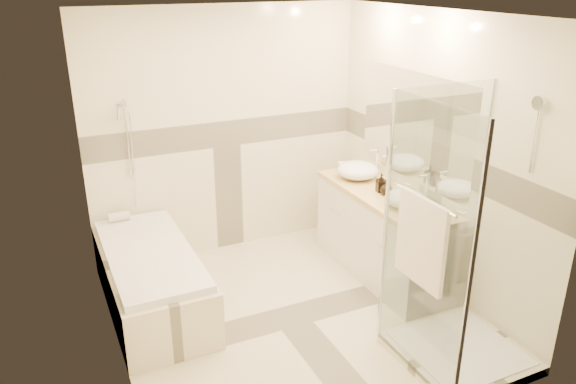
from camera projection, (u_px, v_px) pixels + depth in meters
name	position (u px, v px, depth m)	size (l,w,h in m)	color
room	(296.00, 178.00, 4.41)	(2.82, 3.02, 2.52)	beige
bathtub	(151.00, 276.00, 4.87)	(0.75, 1.70, 0.56)	beige
vanity	(382.00, 234.00, 5.38)	(0.58, 1.62, 0.85)	silver
shower_enclosure	(447.00, 299.00, 4.17)	(0.96, 0.93, 2.04)	beige
vessel_sink_near	(358.00, 170.00, 5.57)	(0.41, 0.41, 0.17)	white
vessel_sink_far	(405.00, 198.00, 4.91)	(0.36, 0.36, 0.15)	white
faucet_near	(377.00, 159.00, 5.63)	(0.12, 0.03, 0.28)	silver
faucet_far	(426.00, 186.00, 4.97)	(0.11, 0.03, 0.27)	silver
amenity_bottle_a	(381.00, 183.00, 5.23)	(0.08, 0.08, 0.18)	black
amenity_bottle_b	(387.00, 187.00, 5.15)	(0.11, 0.11, 0.15)	black
folded_towels	(349.00, 169.00, 5.73)	(0.16, 0.26, 0.08)	white
rolled_towel	(119.00, 217.00, 5.33)	(0.09, 0.09, 0.19)	white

